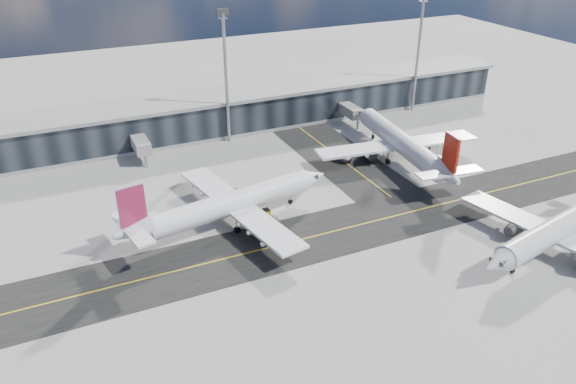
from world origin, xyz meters
name	(u,v)px	position (x,y,z in m)	size (l,w,h in m)	color
ground	(331,247)	(0.00, 0.00, 0.00)	(300.00, 300.00, 0.00)	gray
taxiway_lanes	(322,211)	(3.91, 10.74, 0.01)	(180.00, 63.00, 0.03)	black
terminal_concourse	(219,114)	(0.04, 54.93, 4.09)	(152.00, 19.80, 8.80)	black
floodlight_masts	(226,73)	(0.00, 48.00, 15.61)	(102.50, 0.70, 28.90)	gray
airliner_af	(229,204)	(-12.10, 13.28, 3.86)	(39.38, 33.76, 11.70)	white
airliner_redtail	(402,143)	(28.67, 22.63, 4.07)	(35.59, 41.64, 12.33)	white
airliner_near	(562,227)	(32.31, -14.73, 3.70)	(37.67, 32.33, 11.22)	silver
baggage_tug	(262,216)	(-6.81, 11.88, 1.06)	(3.40, 1.76, 2.12)	yellow
service_van	(341,156)	(18.09, 28.94, 0.67)	(2.24, 4.85, 1.35)	white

